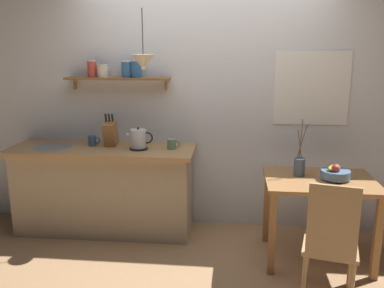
% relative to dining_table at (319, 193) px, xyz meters
% --- Properties ---
extents(ground_plane, '(14.00, 14.00, 0.00)m').
position_rel_dining_table_xyz_m(ground_plane, '(-1.04, 0.07, -0.62)').
color(ground_plane, '#A87F56').
extents(back_wall, '(6.80, 0.11, 2.70)m').
position_rel_dining_table_xyz_m(back_wall, '(-0.83, 0.72, 0.73)').
color(back_wall, silver).
rests_on(back_wall, ground_plane).
extents(kitchen_counter, '(1.83, 0.63, 0.88)m').
position_rel_dining_table_xyz_m(kitchen_counter, '(-2.04, 0.39, -0.17)').
color(kitchen_counter, tan).
rests_on(kitchen_counter, ground_plane).
extents(wall_shelf, '(1.04, 0.20, 0.30)m').
position_rel_dining_table_xyz_m(wall_shelf, '(-1.90, 0.56, 0.97)').
color(wall_shelf, brown).
extents(dining_table, '(0.93, 0.70, 0.75)m').
position_rel_dining_table_xyz_m(dining_table, '(0.00, 0.00, 0.00)').
color(dining_table, '#9E6B3D').
rests_on(dining_table, ground_plane).
extents(dining_chair_near, '(0.47, 0.50, 0.96)m').
position_rel_dining_table_xyz_m(dining_chair_near, '(-0.04, -0.69, -0.10)').
color(dining_chair_near, tan).
rests_on(dining_chair_near, ground_plane).
extents(fruit_bowl, '(0.24, 0.24, 0.14)m').
position_rel_dining_table_xyz_m(fruit_bowl, '(0.12, -0.01, 0.19)').
color(fruit_bowl, '#51759E').
rests_on(fruit_bowl, dining_table).
extents(twig_vase, '(0.10, 0.10, 0.50)m').
position_rel_dining_table_xyz_m(twig_vase, '(-0.17, 0.08, 0.21)').
color(twig_vase, '#475675').
rests_on(twig_vase, dining_table).
extents(electric_kettle, '(0.26, 0.17, 0.22)m').
position_rel_dining_table_xyz_m(electric_kettle, '(-1.66, 0.34, 0.36)').
color(electric_kettle, black).
rests_on(electric_kettle, kitchen_counter).
extents(knife_block, '(0.12, 0.19, 0.33)m').
position_rel_dining_table_xyz_m(knife_block, '(-1.96, 0.43, 0.40)').
color(knife_block, '#9E6B3D').
rests_on(knife_block, kitchen_counter).
extents(coffee_mug_by_sink, '(0.12, 0.08, 0.10)m').
position_rel_dining_table_xyz_m(coffee_mug_by_sink, '(-2.15, 0.44, 0.31)').
color(coffee_mug_by_sink, '#3D5B89').
rests_on(coffee_mug_by_sink, kitchen_counter).
extents(coffee_mug_spare, '(0.13, 0.09, 0.10)m').
position_rel_dining_table_xyz_m(coffee_mug_spare, '(-1.34, 0.38, 0.31)').
color(coffee_mug_spare, slate).
rests_on(coffee_mug_spare, kitchen_counter).
extents(pendant_lamp, '(0.21, 0.21, 0.54)m').
position_rel_dining_table_xyz_m(pendant_lamp, '(-1.58, 0.32, 1.10)').
color(pendant_lamp, black).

